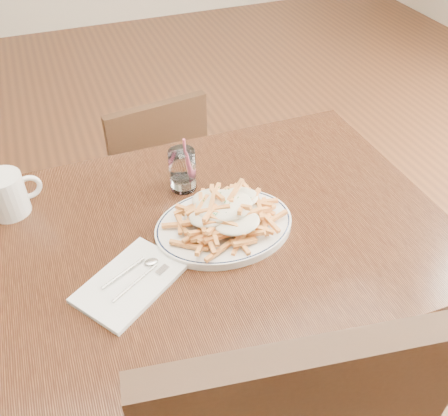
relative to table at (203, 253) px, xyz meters
name	(u,v)px	position (x,y,z in m)	size (l,w,h in m)	color
floor	(208,390)	(0.00, 0.00, -0.67)	(7.00, 7.00, 0.00)	black
table	(203,253)	(0.00, 0.00, 0.00)	(1.20, 0.80, 0.75)	black
chair_far	(154,173)	(0.03, 0.68, -0.23)	(0.41, 0.41, 0.78)	black
fries_plate	(224,226)	(0.05, -0.01, 0.09)	(0.38, 0.34, 0.02)	silver
loaded_fries	(224,210)	(0.05, -0.01, 0.14)	(0.30, 0.26, 0.08)	#D58A41
napkin	(130,282)	(-0.20, -0.10, 0.08)	(0.23, 0.15, 0.01)	white
cutlery	(129,278)	(-0.20, -0.10, 0.09)	(0.15, 0.13, 0.01)	silver
water_glass	(183,172)	(0.01, 0.18, 0.13)	(0.07, 0.07, 0.16)	white
coffee_mug	(7,194)	(-0.43, 0.24, 0.13)	(0.14, 0.10, 0.11)	silver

